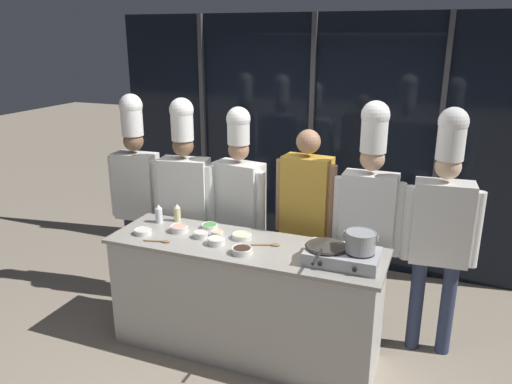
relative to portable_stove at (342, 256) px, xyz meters
The scene contains 24 objects.
ground_plane 1.26m from the portable_stove, behind, with size 24.00×24.00×0.00m, color gray.
window_wall_back 2.14m from the portable_stove, 111.53° to the left, with size 4.57×0.09×2.70m.
demo_counter 0.93m from the portable_stove, behind, with size 2.17×0.66×0.94m.
portable_stove is the anchor object (origin of this frame).
frying_pan 0.14m from the portable_stove, behind, with size 0.31×0.53×0.04m.
stock_pot 0.18m from the portable_stove, ahead, with size 0.24×0.21×0.15m.
squeeze_bottle_oil 1.54m from the portable_stove, 168.79° to the left, with size 0.06×0.06×0.16m.
squeeze_bottle_clear 1.65m from the portable_stove, behind, with size 0.06×0.06×0.16m.
prep_bowl_garlic 0.97m from the portable_stove, behind, with size 0.14×0.14×0.05m.
prep_bowl_shrimp 1.37m from the portable_stove, behind, with size 0.15×0.15×0.05m.
prep_bowl_soy_glaze 0.73m from the portable_stove, behind, with size 0.16×0.16×0.05m.
prep_bowl_onion 1.15m from the portable_stove, behind, with size 0.12×0.12×0.05m.
prep_bowl_noodles 0.85m from the portable_stove, 169.87° to the left, with size 0.16×0.16×0.04m.
prep_bowl_scallions 1.20m from the portable_stove, 167.92° to the left, with size 0.14×0.14×0.04m.
prep_bowl_bean_sprouts 1.62m from the portable_stove, behind, with size 0.14×0.14×0.04m.
prep_bowl_ginger 1.03m from the portable_stove, behind, with size 0.10×0.10×0.05m.
serving_spoon_slotted 1.39m from the portable_stove, behind, with size 0.22×0.08×0.02m.
serving_spoon_solid 0.58m from the portable_stove, behind, with size 0.23×0.11×0.02m.
chef_head 2.20m from the portable_stove, 164.35° to the left, with size 0.54×0.24×1.97m.
chef_sous 1.68m from the portable_stove, 159.98° to the left, with size 0.57×0.29×1.96m.
chef_line 1.29m from the portable_stove, 147.79° to the left, with size 0.57×0.29×1.90m.
person_guest 0.80m from the portable_stove, 124.99° to the left, with size 0.53×0.25×1.75m.
chef_pastry 0.61m from the portable_stove, 82.39° to the left, with size 0.56×0.22×2.02m.
chef_apprentice 0.88m from the portable_stove, 43.32° to the left, with size 0.57×0.26×2.00m.
Camera 1 is at (1.38, -3.26, 2.49)m, focal length 35.00 mm.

